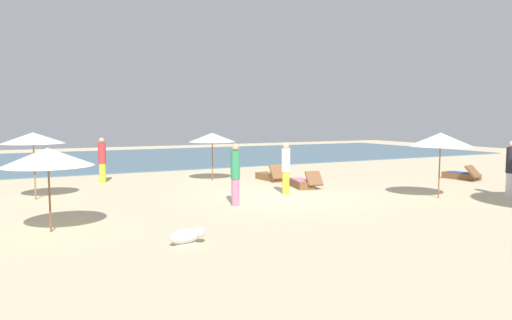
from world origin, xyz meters
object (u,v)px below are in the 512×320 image
lounger_0 (271,176)px  lounger_1 (462,175)px  umbrella_3 (440,140)px  person_1 (286,168)px  person_0 (235,173)px  umbrella_0 (33,138)px  person_2 (102,160)px  lounger_2 (302,183)px  umbrella_2 (48,157)px  person_3 (511,168)px  dog (187,236)px  umbrella_1 (212,137)px

lounger_0 → lounger_1: bearing=-24.6°
umbrella_3 → person_1: 5.21m
person_0 → person_1: 2.71m
lounger_1 → umbrella_0: bearing=170.4°
person_1 → person_2: bearing=133.0°
umbrella_0 → umbrella_3: umbrella_0 is taller
lounger_1 → person_2: 15.38m
umbrella_0 → lounger_2: 9.54m
umbrella_0 → lounger_1: 17.03m
umbrella_2 → person_3: size_ratio=1.08×
person_0 → umbrella_2: bearing=-168.9°
umbrella_3 → person_2: bearing=137.2°
umbrella_2 → person_2: (2.25, 7.94, -0.80)m
umbrella_3 → person_1: size_ratio=1.21×
umbrella_3 → lounger_2: size_ratio=1.22×
umbrella_3 → lounger_0: umbrella_3 is taller
person_0 → dog: (-2.65, -3.47, -0.80)m
umbrella_3 → dog: size_ratio=2.72×
person_0 → umbrella_3: bearing=-15.8°
umbrella_3 → lounger_0: (-2.92, 6.35, -1.78)m
person_0 → lounger_0: bearing=50.9°
umbrella_0 → lounger_2: bearing=-10.2°
umbrella_1 → lounger_2: umbrella_1 is taller
umbrella_2 → person_1: size_ratio=1.13×
lounger_2 → person_0: 4.42m
umbrella_2 → person_3: 14.19m
person_1 → person_2: 7.88m
person_2 → person_3: bearing=-39.4°
person_0 → dog: bearing=-127.3°
lounger_0 → person_0: (-3.65, -4.49, 0.82)m
person_1 → person_2: person_2 is taller
umbrella_0 → person_3: bearing=-24.8°
person_0 → umbrella_0: bearing=144.8°
umbrella_1 → person_2: bearing=162.4°
umbrella_0 → umbrella_3: size_ratio=1.01×
umbrella_1 → person_2: umbrella_1 is taller
dog → person_2: bearing=91.5°
umbrella_1 → person_1: umbrella_1 is taller
umbrella_1 → dog: umbrella_1 is taller
umbrella_2 → person_0: bearing=11.1°
umbrella_0 → umbrella_3: bearing=-25.4°
person_0 → person_1: person_0 is taller
person_0 → dog: 4.44m
umbrella_2 → person_3: bearing=-7.2°
lounger_2 → person_2: size_ratio=0.96×
umbrella_3 → dog: umbrella_3 is taller
person_1 → lounger_2: bearing=37.8°
umbrella_1 → lounger_1: (9.86, -4.54, -1.67)m
umbrella_0 → lounger_1: (16.70, -2.82, -1.84)m
lounger_1 → lounger_0: bearing=155.4°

